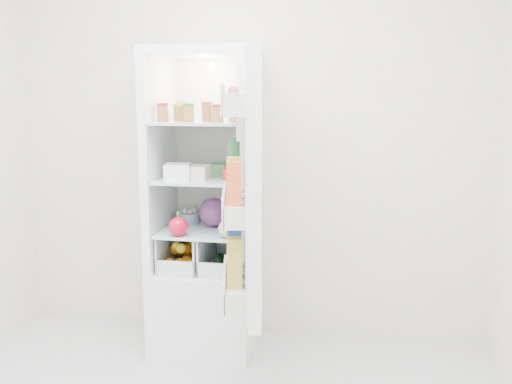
% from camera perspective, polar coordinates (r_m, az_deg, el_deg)
% --- Properties ---
extents(room_walls, '(3.02, 3.02, 2.61)m').
position_cam_1_polar(room_walls, '(2.15, -8.31, 10.76)').
color(room_walls, white).
rests_on(room_walls, ground).
extents(refrigerator, '(0.60, 0.60, 1.80)m').
position_cam_1_polar(refrigerator, '(3.52, -4.83, -4.63)').
color(refrigerator, white).
rests_on(refrigerator, ground).
extents(shelf_low, '(0.49, 0.53, 0.01)m').
position_cam_1_polar(shelf_low, '(3.44, -5.11, -3.69)').
color(shelf_low, silver).
rests_on(shelf_low, refrigerator).
extents(shelf_mid, '(0.49, 0.53, 0.02)m').
position_cam_1_polar(shelf_mid, '(3.38, -5.19, 1.41)').
color(shelf_mid, silver).
rests_on(shelf_mid, refrigerator).
extents(shelf_top, '(0.49, 0.53, 0.02)m').
position_cam_1_polar(shelf_top, '(3.35, -5.28, 7.00)').
color(shelf_top, silver).
rests_on(shelf_top, refrigerator).
extents(crisper_left, '(0.23, 0.46, 0.22)m').
position_cam_1_polar(crisper_left, '(3.51, -7.02, -5.65)').
color(crisper_left, silver).
rests_on(crisper_left, refrigerator).
extents(crisper_right, '(0.23, 0.46, 0.22)m').
position_cam_1_polar(crisper_right, '(3.45, -3.09, -5.87)').
color(crisper_right, silver).
rests_on(crisper_right, refrigerator).
extents(condiment_jars, '(0.46, 0.32, 0.08)m').
position_cam_1_polar(condiment_jars, '(3.27, -6.06, 7.79)').
color(condiment_jars, '#B21919').
rests_on(condiment_jars, shelf_top).
extents(squeeze_bottle, '(0.06, 0.06, 0.19)m').
position_cam_1_polar(squeeze_bottle, '(3.36, -1.45, 8.80)').
color(squeeze_bottle, silver).
rests_on(squeeze_bottle, shelf_top).
extents(tub_white, '(0.17, 0.17, 0.09)m').
position_cam_1_polar(tub_white, '(3.28, -7.87, 2.02)').
color(tub_white, white).
rests_on(tub_white, shelf_mid).
extents(tub_cream, '(0.15, 0.15, 0.08)m').
position_cam_1_polar(tub_cream, '(3.29, -5.88, 1.98)').
color(tub_cream, silver).
rests_on(tub_cream, shelf_mid).
extents(tin_red, '(0.13, 0.13, 0.07)m').
position_cam_1_polar(tin_red, '(3.26, -2.55, 1.84)').
color(tin_red, red).
rests_on(tin_red, shelf_mid).
extents(foil_tray, '(0.16, 0.12, 0.04)m').
position_cam_1_polar(foil_tray, '(3.50, -7.10, 2.10)').
color(foil_tray, silver).
rests_on(foil_tray, shelf_mid).
extents(tub_green, '(0.12, 0.15, 0.07)m').
position_cam_1_polar(tub_green, '(3.39, -3.78, 2.23)').
color(tub_green, '#387D47').
rests_on(tub_green, shelf_mid).
extents(red_cabbage, '(0.18, 0.18, 0.18)m').
position_cam_1_polar(red_cabbage, '(3.45, -4.28, -2.04)').
color(red_cabbage, '#591E52').
rests_on(red_cabbage, shelf_low).
extents(bell_pepper, '(0.11, 0.11, 0.11)m').
position_cam_1_polar(bell_pepper, '(3.26, -7.77, -3.43)').
color(bell_pepper, red).
rests_on(bell_pepper, shelf_low).
extents(mushroom_bowl, '(0.17, 0.17, 0.06)m').
position_cam_1_polar(mushroom_bowl, '(3.58, -6.66, -2.55)').
color(mushroom_bowl, '#8EB7D4').
rests_on(mushroom_bowl, shelf_low).
extents(salad_bag, '(0.10, 0.10, 0.10)m').
position_cam_1_polar(salad_bag, '(3.19, -2.85, -3.69)').
color(salad_bag, '#ACC795').
rests_on(salad_bag, shelf_low).
extents(citrus_pile, '(0.20, 0.31, 0.16)m').
position_cam_1_polar(citrus_pile, '(3.50, -7.08, -6.22)').
color(citrus_pile, orange).
rests_on(citrus_pile, refrigerator).
extents(veg_pile, '(0.16, 0.30, 0.10)m').
position_cam_1_polar(veg_pile, '(3.46, -3.01, -6.64)').
color(veg_pile, '#1D4617').
rests_on(veg_pile, refrigerator).
extents(fridge_door, '(0.28, 0.60, 1.30)m').
position_cam_1_polar(fridge_door, '(2.75, -0.92, 0.30)').
color(fridge_door, white).
rests_on(fridge_door, refrigerator).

